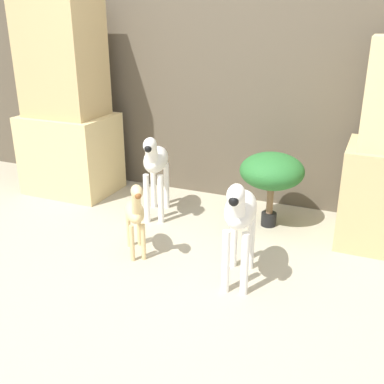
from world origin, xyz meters
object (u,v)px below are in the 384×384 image
zebra_left (155,163)px  giraffe_figurine (135,212)px  zebra_right (240,214)px  potted_palm_front (272,172)px

zebra_left → giraffe_figurine: (0.16, -0.59, -0.12)m
zebra_right → giraffe_figurine: 0.70m
zebra_right → zebra_left: same height
zebra_left → giraffe_figurine: size_ratio=1.26×
giraffe_figurine → zebra_left: bearing=105.3°
giraffe_figurine → zebra_right: bearing=-4.4°
zebra_left → potted_palm_front: size_ratio=1.22×
giraffe_figurine → potted_palm_front: potted_palm_front is taller
zebra_left → giraffe_figurine: zebra_left is taller
zebra_right → potted_palm_front: size_ratio=1.22×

